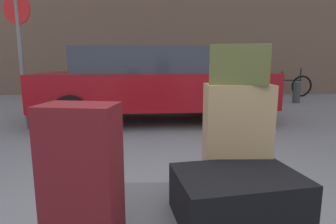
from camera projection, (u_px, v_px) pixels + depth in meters
suitcase_tan_front_left at (236, 139)px, 1.72m from camera, size 0.40×0.23×0.68m
suitcase_maroon_center at (82, 172)px, 1.28m from camera, size 0.36×0.26×0.63m
suitcase_black_rear_right at (237, 196)px, 1.44m from camera, size 0.70×0.55×0.25m
duffel_bag_olive_topmost_pile at (240, 65)px, 1.64m from camera, size 0.37×0.28×0.23m
parked_car at (152, 83)px, 5.43m from camera, size 4.41×2.16×1.42m
bicycle_leaning at (287, 86)px, 9.46m from camera, size 1.76×0.17×0.96m
bollard_kerb_near at (251, 93)px, 7.98m from camera, size 0.20×0.20×0.60m
bollard_kerb_mid at (297, 93)px, 8.01m from camera, size 0.20×0.20×0.60m
no_parking_sign at (20, 47)px, 4.66m from camera, size 0.49×0.14×2.27m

